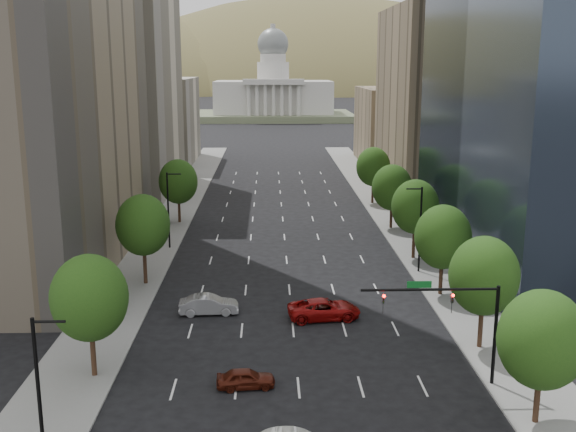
{
  "coord_description": "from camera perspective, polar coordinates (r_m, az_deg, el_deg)",
  "views": [
    {
      "loc": [
        -1.9,
        -11.4,
        21.15
      ],
      "look_at": [
        -0.23,
        46.56,
        8.0
      ],
      "focal_mm": 42.19,
      "sensor_mm": 36.0,
      "label": 1
    }
  ],
  "objects": [
    {
      "name": "capitol",
      "position": [
        261.41,
        -1.25,
        10.02
      ],
      "size": [
        60.0,
        40.0,
        35.2
      ],
      "color": "#596647",
      "rests_on": "ground"
    },
    {
      "name": "filler_left",
      "position": [
        149.69,
        -10.62,
        7.91
      ],
      "size": [
        14.0,
        26.0,
        18.0
      ],
      "primitive_type": "cube",
      "color": "beige",
      "rests_on": "ground"
    },
    {
      "name": "tree_right_0",
      "position": [
        42.73,
        20.64,
        -9.73
      ],
      "size": [
        5.2,
        5.2,
        8.39
      ],
      "color": "#382316",
      "rests_on": "ground"
    },
    {
      "name": "foothills",
      "position": [
        614.72,
        1.78,
        7.27
      ],
      "size": [
        720.0,
        413.0,
        263.0
      ],
      "color": "olive",
      "rests_on": "ground"
    },
    {
      "name": "tree_right_3",
      "position": [
        74.72,
        10.67,
        0.77
      ],
      "size": [
        5.2,
        5.2,
        8.89
      ],
      "color": "#382316",
      "rests_on": "ground"
    },
    {
      "name": "car_maroon",
      "position": [
        46.32,
        -3.58,
        -13.5
      ],
      "size": [
        4.02,
        1.91,
        1.33
      ],
      "primitive_type": "imported",
      "rotation": [
        0.0,
        0.0,
        1.66
      ],
      "color": "#49160C",
      "rests_on": "ground"
    },
    {
      "name": "car_silver",
      "position": [
        59.04,
        -6.69,
        -7.44
      ],
      "size": [
        5.18,
        2.06,
        1.67
      ],
      "primitive_type": "imported",
      "rotation": [
        0.0,
        0.0,
        1.63
      ],
      "color": "#96979B",
      "rests_on": "ground"
    },
    {
      "name": "sidewalk_left",
      "position": [
        75.68,
        -11.96,
        -3.68
      ],
      "size": [
        6.0,
        200.0,
        0.15
      ],
      "primitive_type": "cube",
      "color": "slate",
      "rests_on": "ground"
    },
    {
      "name": "car_red_far",
      "position": [
        57.69,
        3.07,
        -7.84
      ],
      "size": [
        6.45,
        3.59,
        1.71
      ],
      "primitive_type": "imported",
      "rotation": [
        0.0,
        0.0,
        1.7
      ],
      "color": "maroon",
      "rests_on": "ground"
    },
    {
      "name": "midrise_cream_left",
      "position": [
        116.76,
        -13.29,
        10.65
      ],
      "size": [
        14.0,
        30.0,
        35.0
      ],
      "primitive_type": "cube",
      "color": "beige",
      "rests_on": "ground"
    },
    {
      "name": "streetlight_ls",
      "position": [
        37.21,
        -20.15,
        -14.05
      ],
      "size": [
        1.7,
        0.2,
        9.0
      ],
      "color": "black",
      "rests_on": "ground"
    },
    {
      "name": "tree_right_2",
      "position": [
        63.42,
        12.93,
        -1.74
      ],
      "size": [
        5.2,
        5.2,
        8.61
      ],
      "color": "#382316",
      "rests_on": "ground"
    },
    {
      "name": "traffic_signal",
      "position": [
        46.08,
        14.24,
        -7.92
      ],
      "size": [
        9.12,
        0.4,
        7.38
      ],
      "color": "black",
      "rests_on": "ground"
    },
    {
      "name": "tree_left_2",
      "position": [
        91.53,
        -9.24,
        2.88
      ],
      "size": [
        5.2,
        5.2,
        8.68
      ],
      "color": "#382316",
      "rests_on": "ground"
    },
    {
      "name": "sidewalk_right",
      "position": [
        76.45,
        11.59,
        -3.49
      ],
      "size": [
        6.0,
        200.0,
        0.15
      ],
      "primitive_type": "cube",
      "color": "slate",
      "rests_on": "ground"
    },
    {
      "name": "tree_left_0",
      "position": [
        47.61,
        -16.39,
        -6.64
      ],
      "size": [
        5.2,
        5.2,
        8.75
      ],
      "color": "#382316",
      "rests_on": "ground"
    },
    {
      "name": "streetlight_rn",
      "position": [
        70.07,
        11.04,
        -0.92
      ],
      "size": [
        1.7,
        0.2,
        9.0
      ],
      "color": "black",
      "rests_on": "ground"
    },
    {
      "name": "tree_left_1",
      "position": [
        66.3,
        -12.12,
        -0.75
      ],
      "size": [
        5.2,
        5.2,
        8.97
      ],
      "color": "#382316",
      "rests_on": "ground"
    },
    {
      "name": "tree_right_4",
      "position": [
        88.27,
        8.76,
        2.39
      ],
      "size": [
        5.2,
        5.2,
        8.46
      ],
      "color": "#382316",
      "rests_on": "ground"
    },
    {
      "name": "tree_right_5",
      "position": [
        103.79,
        7.2,
        4.14
      ],
      "size": [
        5.2,
        5.2,
        8.75
      ],
      "color": "#382316",
      "rests_on": "ground"
    },
    {
      "name": "filler_right",
      "position": [
        147.47,
        8.94,
        7.51
      ],
      "size": [
        14.0,
        26.0,
        16.0
      ],
      "primitive_type": "cube",
      "color": "#8C7759",
      "rests_on": "ground"
    },
    {
      "name": "streetlight_ln",
      "position": [
        78.97,
        -10.02,
        0.66
      ],
      "size": [
        1.7,
        0.2,
        9.0
      ],
      "color": "black",
      "rests_on": "ground"
    },
    {
      "name": "tree_right_1",
      "position": [
        52.31,
        16.18,
        -4.87
      ],
      "size": [
        5.2,
        5.2,
        8.75
      ],
      "color": "#382316",
      "rests_on": "ground"
    },
    {
      "name": "parking_tan_right",
      "position": [
        114.76,
        12.07,
        9.43
      ],
      "size": [
        14.0,
        30.0,
        30.0
      ],
      "primitive_type": "cube",
      "color": "#8C7759",
      "rests_on": "ground"
    }
  ]
}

